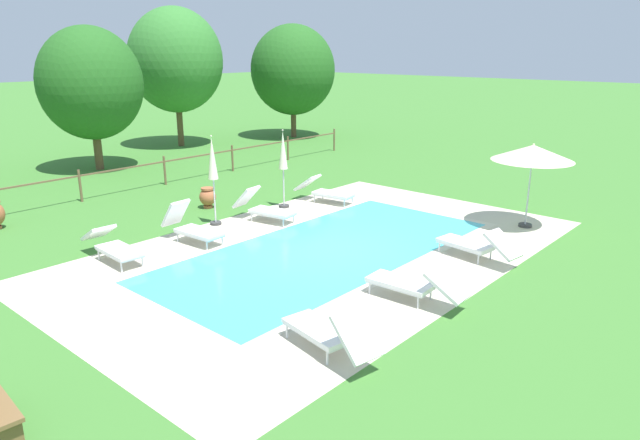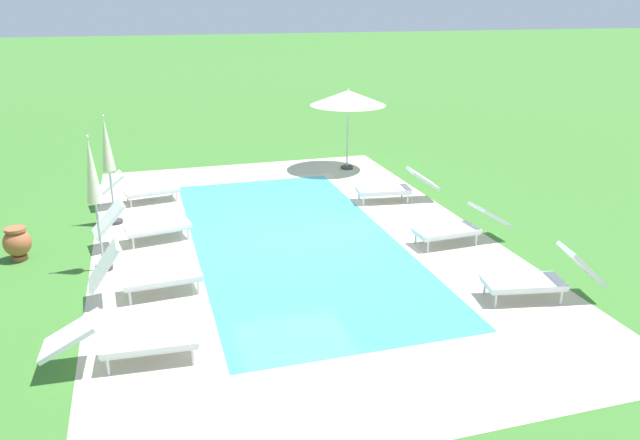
{
  "view_description": "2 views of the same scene",
  "coord_description": "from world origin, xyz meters",
  "px_view_note": "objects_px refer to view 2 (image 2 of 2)",
  "views": [
    {
      "loc": [
        -10.12,
        -8.69,
        4.8
      ],
      "look_at": [
        0.33,
        0.5,
        0.6
      ],
      "focal_mm": 32.22,
      "sensor_mm": 36.0,
      "label": 1
    },
    {
      "loc": [
        -11.61,
        2.86,
        4.72
      ],
      "look_at": [
        -1.54,
        -0.12,
        0.96
      ],
      "focal_mm": 34.72,
      "sensor_mm": 36.0,
      "label": 2
    }
  ],
  "objects_px": {
    "sun_lounger_north_mid": "(395,187)",
    "sun_lounger_south_near_corner": "(144,225)",
    "sun_lounger_north_end": "(459,226)",
    "sun_lounger_south_far": "(139,189)",
    "patio_umbrella_open_foreground": "(348,98)",
    "patio_umbrella_closed_row_west": "(107,152)",
    "sun_lounger_north_far": "(127,340)",
    "patio_umbrella_closed_row_mid_west": "(93,180)",
    "sun_lounger_south_mid": "(540,278)",
    "sun_lounger_north_near_steps": "(145,274)",
    "terracotta_urn_by_tree": "(17,242)"
  },
  "relations": [
    {
      "from": "patio_umbrella_open_foreground",
      "to": "terracotta_urn_by_tree",
      "type": "xyz_separation_m",
      "value": [
        -4.6,
        8.21,
        -1.72
      ]
    },
    {
      "from": "patio_umbrella_open_foreground",
      "to": "patio_umbrella_closed_row_west",
      "type": "xyz_separation_m",
      "value": [
        -3.0,
        6.47,
        -0.44
      ]
    },
    {
      "from": "sun_lounger_south_mid",
      "to": "patio_umbrella_closed_row_west",
      "type": "relative_size",
      "value": 0.83
    },
    {
      "from": "patio_umbrella_closed_row_west",
      "to": "patio_umbrella_closed_row_mid_west",
      "type": "xyz_separation_m",
      "value": [
        -2.57,
        0.16,
        0.09
      ]
    },
    {
      "from": "patio_umbrella_closed_row_mid_west",
      "to": "sun_lounger_north_near_steps",
      "type": "bearing_deg",
      "value": -150.98
    },
    {
      "from": "sun_lounger_north_near_steps",
      "to": "sun_lounger_south_far",
      "type": "distance_m",
      "value": 5.23
    },
    {
      "from": "sun_lounger_north_end",
      "to": "sun_lounger_south_mid",
      "type": "xyz_separation_m",
      "value": [
        -2.62,
        -0.07,
        0.02
      ]
    },
    {
      "from": "patio_umbrella_closed_row_west",
      "to": "terracotta_urn_by_tree",
      "type": "relative_size",
      "value": 3.78
    },
    {
      "from": "sun_lounger_north_far",
      "to": "sun_lounger_north_end",
      "type": "height_order",
      "value": "sun_lounger_north_end"
    },
    {
      "from": "sun_lounger_south_far",
      "to": "patio_umbrella_closed_row_mid_west",
      "type": "relative_size",
      "value": 0.82
    },
    {
      "from": "sun_lounger_north_near_steps",
      "to": "sun_lounger_north_mid",
      "type": "height_order",
      "value": "sun_lounger_north_near_steps"
    },
    {
      "from": "sun_lounger_south_mid",
      "to": "patio_umbrella_closed_row_west",
      "type": "distance_m",
      "value": 9.08
    },
    {
      "from": "sun_lounger_north_far",
      "to": "patio_umbrella_closed_row_west",
      "type": "distance_m",
      "value": 6.07
    },
    {
      "from": "sun_lounger_south_far",
      "to": "patio_umbrella_open_foreground",
      "type": "bearing_deg",
      "value": -74.29
    },
    {
      "from": "sun_lounger_north_near_steps",
      "to": "patio_umbrella_open_foreground",
      "type": "relative_size",
      "value": 0.79
    },
    {
      "from": "sun_lounger_north_near_steps",
      "to": "sun_lounger_north_end",
      "type": "height_order",
      "value": "sun_lounger_north_near_steps"
    },
    {
      "from": "patio_umbrella_open_foreground",
      "to": "sun_lounger_north_near_steps",
      "type": "bearing_deg",
      "value": 139.45
    },
    {
      "from": "sun_lounger_north_mid",
      "to": "sun_lounger_north_end",
      "type": "bearing_deg",
      "value": -176.86
    },
    {
      "from": "sun_lounger_south_near_corner",
      "to": "patio_umbrella_closed_row_west",
      "type": "relative_size",
      "value": 0.81
    },
    {
      "from": "sun_lounger_north_far",
      "to": "sun_lounger_north_mid",
      "type": "bearing_deg",
      "value": -48.18
    },
    {
      "from": "patio_umbrella_open_foreground",
      "to": "sun_lounger_north_mid",
      "type": "bearing_deg",
      "value": -177.68
    },
    {
      "from": "sun_lounger_north_near_steps",
      "to": "sun_lounger_north_far",
      "type": "relative_size",
      "value": 0.89
    },
    {
      "from": "sun_lounger_north_far",
      "to": "patio_umbrella_closed_row_west",
      "type": "height_order",
      "value": "patio_umbrella_closed_row_west"
    },
    {
      "from": "sun_lounger_north_near_steps",
      "to": "sun_lounger_south_near_corner",
      "type": "xyz_separation_m",
      "value": [
        2.51,
        -0.03,
        -0.01
      ]
    },
    {
      "from": "sun_lounger_north_mid",
      "to": "sun_lounger_south_near_corner",
      "type": "distance_m",
      "value": 6.1
    },
    {
      "from": "sun_lounger_north_mid",
      "to": "patio_umbrella_closed_row_west",
      "type": "xyz_separation_m",
      "value": [
        0.27,
        6.61,
        1.26
      ]
    },
    {
      "from": "sun_lounger_north_near_steps",
      "to": "sun_lounger_south_mid",
      "type": "height_order",
      "value": "sun_lounger_north_near_steps"
    },
    {
      "from": "sun_lounger_north_mid",
      "to": "patio_umbrella_closed_row_mid_west",
      "type": "xyz_separation_m",
      "value": [
        -2.3,
        6.77,
        1.35
      ]
    },
    {
      "from": "sun_lounger_south_near_corner",
      "to": "patio_umbrella_closed_row_mid_west",
      "type": "bearing_deg",
      "value": 146.81
    },
    {
      "from": "sun_lounger_north_near_steps",
      "to": "sun_lounger_south_mid",
      "type": "relative_size",
      "value": 0.92
    },
    {
      "from": "sun_lounger_north_mid",
      "to": "terracotta_urn_by_tree",
      "type": "relative_size",
      "value": 3.23
    },
    {
      "from": "sun_lounger_north_far",
      "to": "patio_umbrella_open_foreground",
      "type": "height_order",
      "value": "patio_umbrella_open_foreground"
    },
    {
      "from": "sun_lounger_north_far",
      "to": "patio_umbrella_closed_row_mid_west",
      "type": "relative_size",
      "value": 0.83
    },
    {
      "from": "sun_lounger_north_far",
      "to": "sun_lounger_south_mid",
      "type": "bearing_deg",
      "value": -89.28
    },
    {
      "from": "sun_lounger_north_mid",
      "to": "sun_lounger_south_near_corner",
      "type": "height_order",
      "value": "sun_lounger_south_near_corner"
    },
    {
      "from": "sun_lounger_north_mid",
      "to": "sun_lounger_south_far",
      "type": "relative_size",
      "value": 1.0
    },
    {
      "from": "sun_lounger_north_end",
      "to": "sun_lounger_south_near_corner",
      "type": "distance_m",
      "value": 6.43
    },
    {
      "from": "sun_lounger_north_mid",
      "to": "sun_lounger_south_near_corner",
      "type": "xyz_separation_m",
      "value": [
        -1.12,
        6.0,
        0.02
      ]
    },
    {
      "from": "sun_lounger_north_near_steps",
      "to": "terracotta_urn_by_tree",
      "type": "height_order",
      "value": "sun_lounger_north_near_steps"
    },
    {
      "from": "sun_lounger_south_far",
      "to": "terracotta_urn_by_tree",
      "type": "height_order",
      "value": "sun_lounger_south_far"
    },
    {
      "from": "sun_lounger_south_far",
      "to": "patio_umbrella_open_foreground",
      "type": "relative_size",
      "value": 0.89
    },
    {
      "from": "patio_umbrella_closed_row_west",
      "to": "patio_umbrella_closed_row_mid_west",
      "type": "distance_m",
      "value": 2.57
    },
    {
      "from": "sun_lounger_south_near_corner",
      "to": "patio_umbrella_open_foreground",
      "type": "xyz_separation_m",
      "value": [
        4.39,
        -5.87,
        1.68
      ]
    },
    {
      "from": "sun_lounger_north_mid",
      "to": "terracotta_urn_by_tree",
      "type": "distance_m",
      "value": 8.45
    },
    {
      "from": "sun_lounger_north_end",
      "to": "patio_umbrella_closed_row_west",
      "type": "relative_size",
      "value": 0.85
    },
    {
      "from": "sun_lounger_north_mid",
      "to": "sun_lounger_south_near_corner",
      "type": "bearing_deg",
      "value": 100.56
    },
    {
      "from": "terracotta_urn_by_tree",
      "to": "patio_umbrella_closed_row_mid_west",
      "type": "bearing_deg",
      "value": -121.48
    },
    {
      "from": "sun_lounger_south_near_corner",
      "to": "patio_umbrella_open_foreground",
      "type": "distance_m",
      "value": 7.52
    },
    {
      "from": "terracotta_urn_by_tree",
      "to": "patio_umbrella_closed_row_west",
      "type": "bearing_deg",
      "value": -47.23
    },
    {
      "from": "sun_lounger_south_mid",
      "to": "sun_lounger_south_far",
      "type": "height_order",
      "value": "sun_lounger_south_mid"
    }
  ]
}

